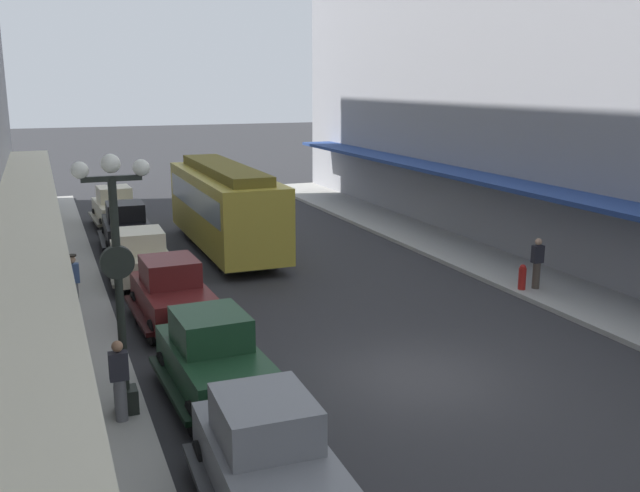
# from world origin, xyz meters

# --- Properties ---
(ground_plane) EXTENTS (200.00, 200.00, 0.00)m
(ground_plane) POSITION_xyz_m (0.00, 0.00, 0.00)
(ground_plane) COLOR #2D2D30
(sidewalk_left) EXTENTS (3.00, 60.00, 0.15)m
(sidewalk_left) POSITION_xyz_m (-7.50, 0.00, 0.07)
(sidewalk_left) COLOR #A8A59E
(sidewalk_left) RESTS_ON ground
(parked_car_1) EXTENTS (2.29, 4.31, 1.84)m
(parked_car_1) POSITION_xyz_m (-4.53, 0.67, 0.94)
(parked_car_1) COLOR #193D23
(parked_car_1) RESTS_ON ground
(parked_car_2) EXTENTS (2.28, 4.31, 1.84)m
(parked_car_2) POSITION_xyz_m (-4.50, 20.57, 0.94)
(parked_car_2) COLOR beige
(parked_car_2) RESTS_ON ground
(parked_car_3) EXTENTS (2.24, 4.30, 1.84)m
(parked_car_3) POSITION_xyz_m (-4.57, 15.75, 0.94)
(parked_car_3) COLOR black
(parked_car_3) RESTS_ON ground
(parked_car_4) EXTENTS (2.21, 4.29, 1.84)m
(parked_car_4) POSITION_xyz_m (-4.69, -3.69, 0.94)
(parked_car_4) COLOR slate
(parked_car_4) RESTS_ON ground
(parked_car_5) EXTENTS (2.22, 4.29, 1.84)m
(parked_car_5) POSITION_xyz_m (-4.73, 10.39, 0.94)
(parked_car_5) COLOR beige
(parked_car_5) RESTS_ON ground
(parked_car_6) EXTENTS (2.26, 4.30, 1.84)m
(parked_car_6) POSITION_xyz_m (-4.51, 5.74, 0.94)
(parked_car_6) COLOR #591919
(parked_car_6) RESTS_ON ground
(streetcar) EXTENTS (2.53, 9.60, 3.46)m
(streetcar) POSITION_xyz_m (-0.95, 13.81, 1.90)
(streetcar) COLOR gold
(streetcar) RESTS_ON ground
(lamp_post_with_clock) EXTENTS (1.42, 0.44, 5.16)m
(lamp_post_with_clock) POSITION_xyz_m (-6.40, 0.37, 2.99)
(lamp_post_with_clock) COLOR black
(lamp_post_with_clock) RESTS_ON sidewalk_left
(fire_hydrant) EXTENTS (0.24, 0.24, 0.82)m
(fire_hydrant) POSITION_xyz_m (6.35, 4.55, 0.56)
(fire_hydrant) COLOR #B21E19
(fire_hydrant) RESTS_ON sidewalk_right
(pedestrian_0) EXTENTS (0.36, 0.24, 1.64)m
(pedestrian_0) POSITION_xyz_m (6.83, 4.48, 0.99)
(pedestrian_0) COLOR #4C4238
(pedestrian_0) RESTS_ON sidewalk_right
(pedestrian_1) EXTENTS (0.36, 0.28, 1.67)m
(pedestrian_1) POSITION_xyz_m (-7.01, 7.49, 1.01)
(pedestrian_1) COLOR slate
(pedestrian_1) RESTS_ON sidewalk_left
(pedestrian_2) EXTENTS (0.36, 0.24, 1.64)m
(pedestrian_2) POSITION_xyz_m (-6.53, 0.04, 0.99)
(pedestrian_2) COLOR slate
(pedestrian_2) RESTS_ON sidewalk_left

